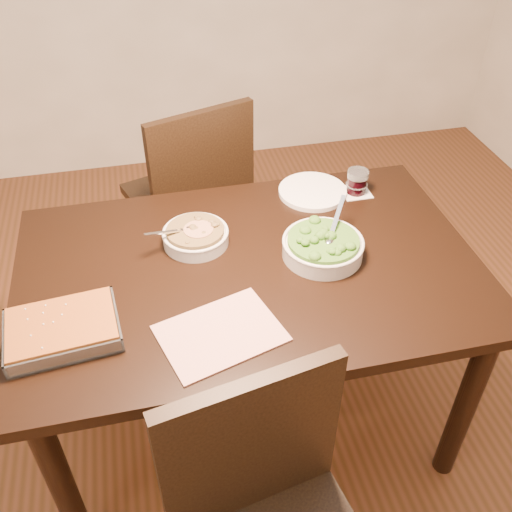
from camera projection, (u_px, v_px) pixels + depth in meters
ground at (251, 412)px, 2.21m from camera, size 4.00×4.00×0.00m
table at (250, 288)px, 1.79m from camera, size 1.40×0.90×0.75m
magazine_a at (220, 333)px, 1.51m from camera, size 0.36×0.31×0.01m
coaster at (356, 192)px, 2.04m from camera, size 0.10×0.10×0.00m
stew_bowl at (196, 235)px, 1.80m from camera, size 0.23×0.21×0.08m
broccoli_bowl at (323, 246)px, 1.75m from camera, size 0.25×0.27×0.10m
baking_dish at (63, 329)px, 1.49m from camera, size 0.31×0.24×0.05m
wine_tumbler at (357, 181)px, 2.01m from camera, size 0.08×0.08×0.09m
dinner_plate at (312, 192)px, 2.03m from camera, size 0.24×0.24×0.02m
chair_far at (193, 192)px, 2.44m from camera, size 0.56×0.56×0.95m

